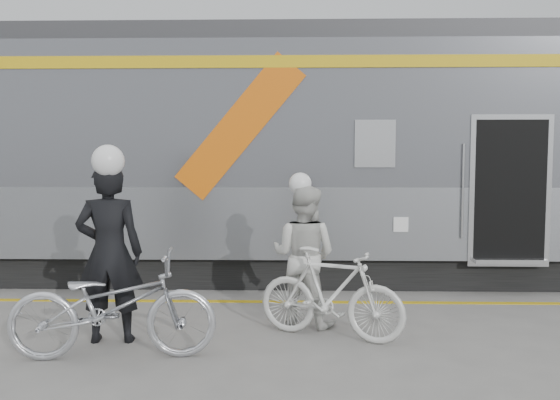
{
  "coord_description": "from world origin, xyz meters",
  "views": [
    {
      "loc": [
        0.42,
        -6.11,
        2.12
      ],
      "look_at": [
        0.22,
        1.6,
        1.5
      ],
      "focal_mm": 38.0,
      "sensor_mm": 36.0,
      "label": 1
    }
  ],
  "objects_px": {
    "woman": "(304,255)",
    "bicycle_right": "(331,293)",
    "man": "(109,253)",
    "bicycle_left": "(113,305)"
  },
  "relations": [
    {
      "from": "man",
      "to": "woman",
      "type": "xyz_separation_m",
      "value": [
        2.18,
        0.72,
        -0.15
      ]
    },
    {
      "from": "woman",
      "to": "bicycle_right",
      "type": "distance_m",
      "value": 0.71
    },
    {
      "from": "woman",
      "to": "bicycle_right",
      "type": "bearing_deg",
      "value": 141.52
    },
    {
      "from": "man",
      "to": "bicycle_left",
      "type": "xyz_separation_m",
      "value": [
        0.2,
        -0.55,
        -0.45
      ]
    },
    {
      "from": "man",
      "to": "bicycle_left",
      "type": "distance_m",
      "value": 0.74
    },
    {
      "from": "woman",
      "to": "bicycle_right",
      "type": "relative_size",
      "value": 0.99
    },
    {
      "from": "man",
      "to": "woman",
      "type": "height_order",
      "value": "man"
    },
    {
      "from": "bicycle_left",
      "to": "bicycle_right",
      "type": "height_order",
      "value": "bicycle_left"
    },
    {
      "from": "man",
      "to": "bicycle_right",
      "type": "height_order",
      "value": "man"
    },
    {
      "from": "woman",
      "to": "bicycle_right",
      "type": "height_order",
      "value": "woman"
    }
  ]
}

